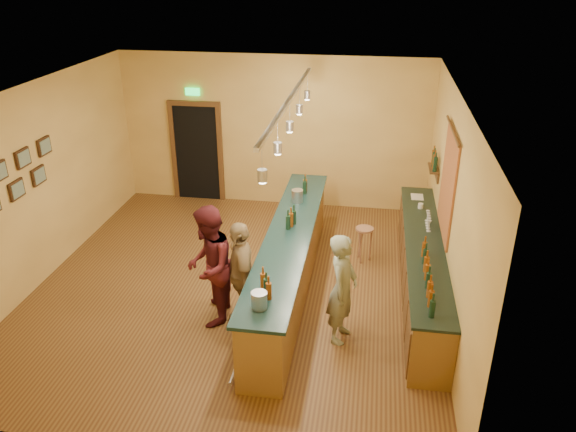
% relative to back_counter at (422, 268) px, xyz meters
% --- Properties ---
extents(floor, '(7.00, 7.00, 0.00)m').
position_rel_back_counter_xyz_m(floor, '(-2.97, -0.18, -0.49)').
color(floor, '#593219').
rests_on(floor, ground).
extents(ceiling, '(6.50, 7.00, 0.02)m').
position_rel_back_counter_xyz_m(ceiling, '(-2.97, -0.18, 2.71)').
color(ceiling, silver).
rests_on(ceiling, wall_back).
extents(wall_back, '(6.50, 0.02, 3.20)m').
position_rel_back_counter_xyz_m(wall_back, '(-2.97, 3.32, 1.11)').
color(wall_back, tan).
rests_on(wall_back, floor).
extents(wall_front, '(6.50, 0.02, 3.20)m').
position_rel_back_counter_xyz_m(wall_front, '(-2.97, -3.68, 1.11)').
color(wall_front, tan).
rests_on(wall_front, floor).
extents(wall_left, '(0.02, 7.00, 3.20)m').
position_rel_back_counter_xyz_m(wall_left, '(-6.22, -0.18, 1.11)').
color(wall_left, tan).
rests_on(wall_left, floor).
extents(wall_right, '(0.02, 7.00, 3.20)m').
position_rel_back_counter_xyz_m(wall_right, '(0.28, -0.18, 1.11)').
color(wall_right, tan).
rests_on(wall_right, floor).
extents(doorway, '(1.15, 0.09, 2.48)m').
position_rel_back_counter_xyz_m(doorway, '(-4.67, 3.30, 0.64)').
color(doorway, black).
rests_on(doorway, wall_back).
extents(tapestry, '(0.03, 1.40, 1.60)m').
position_rel_back_counter_xyz_m(tapestry, '(0.26, 0.22, 1.36)').
color(tapestry, '#A13A20').
rests_on(tapestry, wall_right).
extents(bottle_shelf, '(0.17, 0.55, 0.54)m').
position_rel_back_counter_xyz_m(bottle_shelf, '(0.20, 1.72, 1.18)').
color(bottle_shelf, '#4E2817').
rests_on(bottle_shelf, wall_right).
extents(picture_grid, '(0.06, 2.20, 0.70)m').
position_rel_back_counter_xyz_m(picture_grid, '(-6.18, -0.93, 1.46)').
color(picture_grid, '#382111').
rests_on(picture_grid, wall_left).
extents(back_counter, '(0.60, 4.55, 1.27)m').
position_rel_back_counter_xyz_m(back_counter, '(0.00, 0.00, 0.00)').
color(back_counter, brown).
rests_on(back_counter, floor).
extents(tasting_bar, '(0.73, 5.10, 1.38)m').
position_rel_back_counter_xyz_m(tasting_bar, '(-2.09, -0.18, 0.12)').
color(tasting_bar, brown).
rests_on(tasting_bar, floor).
extents(pendant_track, '(0.11, 4.60, 0.50)m').
position_rel_back_counter_xyz_m(pendant_track, '(-2.09, -0.18, 2.50)').
color(pendant_track, silver).
rests_on(pendant_track, ceiling).
extents(bartender, '(0.51, 0.66, 1.63)m').
position_rel_back_counter_xyz_m(bartender, '(-1.18, -1.31, 0.33)').
color(bartender, gray).
rests_on(bartender, floor).
extents(customer_a, '(0.79, 0.96, 1.83)m').
position_rel_back_counter_xyz_m(customer_a, '(-3.11, -1.17, 0.43)').
color(customer_a, '#59191E').
rests_on(customer_a, floor).
extents(customer_b, '(0.72, 1.05, 1.65)m').
position_rel_back_counter_xyz_m(customer_b, '(-2.64, -1.17, 0.34)').
color(customer_b, '#997A51').
rests_on(customer_b, floor).
extents(bar_stool, '(0.31, 0.31, 0.64)m').
position_rel_back_counter_xyz_m(bar_stool, '(-0.94, 0.98, 0.01)').
color(bar_stool, '#936042').
rests_on(bar_stool, floor).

